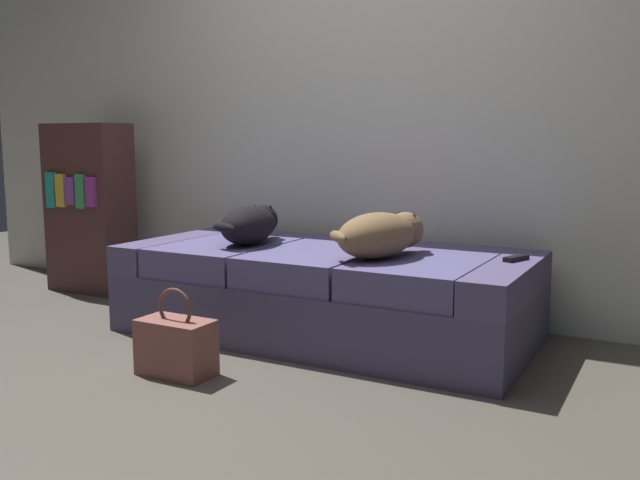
% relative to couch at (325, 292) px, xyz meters
% --- Properties ---
extents(ground_plane, '(10.00, 10.00, 0.00)m').
position_rel_couch_xyz_m(ground_plane, '(0.00, -1.05, -0.22)').
color(ground_plane, '#504A41').
extents(back_wall, '(6.40, 0.10, 2.80)m').
position_rel_couch_xyz_m(back_wall, '(0.00, 0.62, 1.18)').
color(back_wall, silver).
rests_on(back_wall, ground).
extents(couch, '(2.06, 0.95, 0.45)m').
position_rel_couch_xyz_m(couch, '(0.00, 0.00, 0.00)').
color(couch, '#484364').
rests_on(couch, ground).
extents(dog_dark, '(0.34, 0.59, 0.20)m').
position_rel_couch_xyz_m(dog_dark, '(-0.43, -0.03, 0.33)').
color(dog_dark, black).
rests_on(dog_dark, couch).
extents(dog_tan, '(0.38, 0.62, 0.21)m').
position_rel_couch_xyz_m(dog_tan, '(0.36, -0.10, 0.33)').
color(dog_tan, brown).
rests_on(dog_tan, couch).
extents(tv_remote, '(0.09, 0.16, 0.02)m').
position_rel_couch_xyz_m(tv_remote, '(0.93, 0.10, 0.24)').
color(tv_remote, black).
rests_on(tv_remote, couch).
extents(handbag, '(0.32, 0.18, 0.38)m').
position_rel_couch_xyz_m(handbag, '(-0.27, -0.84, -0.10)').
color(handbag, '#8B5048').
rests_on(handbag, ground).
extents(bookshelf, '(0.56, 0.30, 1.10)m').
position_rel_couch_xyz_m(bookshelf, '(-1.86, 0.19, 0.33)').
color(bookshelf, '#4E2D2A').
rests_on(bookshelf, ground).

